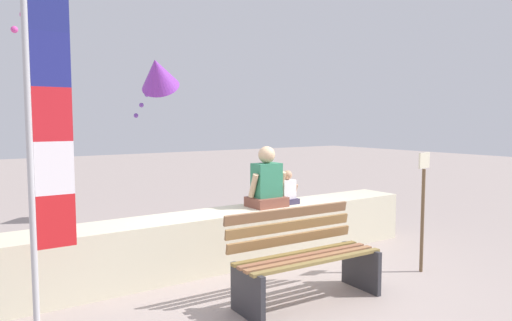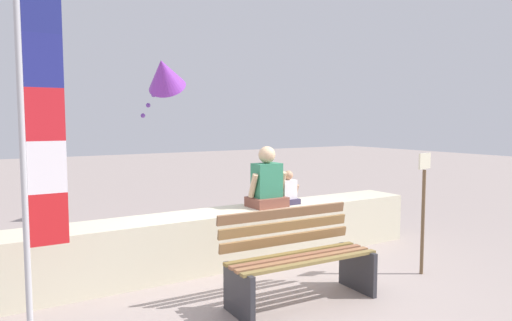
{
  "view_description": "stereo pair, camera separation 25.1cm",
  "coord_description": "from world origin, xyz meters",
  "px_view_note": "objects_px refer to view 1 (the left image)",
  "views": [
    {
      "loc": [
        -3.01,
        -3.96,
        1.77
      ],
      "look_at": [
        0.32,
        0.89,
        1.26
      ],
      "focal_mm": 32.84,
      "sensor_mm": 36.0,
      "label": 1
    },
    {
      "loc": [
        -2.8,
        -4.1,
        1.77
      ],
      "look_at": [
        0.32,
        0.89,
        1.26
      ],
      "focal_mm": 32.84,
      "sensor_mm": 36.0,
      "label": 2
    }
  ],
  "objects_px": {
    "flag_banner": "(43,133)",
    "person_adult": "(267,183)",
    "sign_post": "(423,202)",
    "person_child": "(287,191)",
    "park_bench": "(304,259)",
    "kite_purple": "(158,74)"
  },
  "relations": [
    {
      "from": "flag_banner",
      "to": "person_adult",
      "type": "bearing_deg",
      "value": 16.55
    },
    {
      "from": "person_adult",
      "to": "sign_post",
      "type": "distance_m",
      "value": 1.9
    },
    {
      "from": "person_adult",
      "to": "person_child",
      "type": "relative_size",
      "value": 1.74
    },
    {
      "from": "park_bench",
      "to": "sign_post",
      "type": "height_order",
      "value": "sign_post"
    },
    {
      "from": "person_child",
      "to": "kite_purple",
      "type": "distance_m",
      "value": 3.38
    },
    {
      "from": "person_adult",
      "to": "sign_post",
      "type": "xyz_separation_m",
      "value": [
        1.15,
        -1.51,
        -0.14
      ]
    },
    {
      "from": "park_bench",
      "to": "person_child",
      "type": "bearing_deg",
      "value": 57.44
    },
    {
      "from": "person_child",
      "to": "flag_banner",
      "type": "xyz_separation_m",
      "value": [
        -3.11,
        -0.82,
        0.83
      ]
    },
    {
      "from": "person_adult",
      "to": "flag_banner",
      "type": "height_order",
      "value": "flag_banner"
    },
    {
      "from": "flag_banner",
      "to": "park_bench",
      "type": "bearing_deg",
      "value": -14.13
    },
    {
      "from": "kite_purple",
      "to": "person_child",
      "type": "bearing_deg",
      "value": -77.8
    },
    {
      "from": "person_adult",
      "to": "kite_purple",
      "type": "height_order",
      "value": "kite_purple"
    },
    {
      "from": "person_adult",
      "to": "kite_purple",
      "type": "relative_size",
      "value": 0.66
    },
    {
      "from": "person_child",
      "to": "kite_purple",
      "type": "height_order",
      "value": "kite_purple"
    },
    {
      "from": "person_child",
      "to": "sign_post",
      "type": "height_order",
      "value": "sign_post"
    },
    {
      "from": "park_bench",
      "to": "person_child",
      "type": "height_order",
      "value": "person_child"
    },
    {
      "from": "person_adult",
      "to": "sign_post",
      "type": "bearing_deg",
      "value": -52.61
    },
    {
      "from": "person_child",
      "to": "park_bench",
      "type": "bearing_deg",
      "value": -122.56
    },
    {
      "from": "kite_purple",
      "to": "park_bench",
      "type": "bearing_deg",
      "value": -93.68
    },
    {
      "from": "flag_banner",
      "to": "kite_purple",
      "type": "relative_size",
      "value": 2.47
    },
    {
      "from": "person_child",
      "to": "flag_banner",
      "type": "height_order",
      "value": "flag_banner"
    },
    {
      "from": "person_child",
      "to": "sign_post",
      "type": "xyz_separation_m",
      "value": [
        0.81,
        -1.51,
        -0.02
      ]
    }
  ]
}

